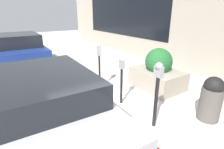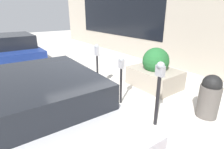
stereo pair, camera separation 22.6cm
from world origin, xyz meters
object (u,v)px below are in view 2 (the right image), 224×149
parking_meter_nearest (159,84)px  parked_car_rear (11,51)px  trash_bin (209,96)px  parked_car_middle (45,102)px  parking_meter_second (121,73)px  planter_box (155,72)px  parking_meter_middle (97,58)px

parking_meter_nearest → parked_car_rear: (6.53, 1.86, -0.18)m
trash_bin → parking_meter_nearest: bearing=67.9°
parked_car_middle → parking_meter_nearest: bearing=-116.7°
parking_meter_second → parking_meter_nearest: bearing=-179.9°
parking_meter_nearest → planter_box: parking_meter_nearest is taller
parking_meter_nearest → parking_meter_second: (1.23, 0.00, -0.11)m
parked_car_middle → parked_car_rear: parked_car_rear is taller
parking_meter_second → trash_bin: bearing=-144.3°
parked_car_rear → parking_meter_second: bearing=-160.9°
parked_car_middle → parking_meter_middle: bearing=-54.9°
parked_car_middle → parked_car_rear: (5.43, -0.16, 0.06)m
parking_meter_nearest → trash_bin: parking_meter_nearest is taller
parking_meter_second → parking_meter_middle: parking_meter_middle is taller
parked_car_middle → trash_bin: (-1.61, -3.26, -0.20)m
parked_car_rear → parking_meter_nearest: bearing=-164.3°
parking_meter_second → trash_bin: 2.16m
planter_box → parked_car_rear: (5.08, 3.48, 0.29)m
parking_meter_nearest → parking_meter_second: size_ratio=1.12×
parking_meter_nearest → parking_meter_middle: bearing=-0.1°
parking_meter_second → trash_bin: parking_meter_second is taller
parked_car_middle → trash_bin: size_ratio=4.21×
planter_box → parking_meter_middle: bearing=59.0°
parking_meter_second → parked_car_middle: (-0.13, 2.02, -0.14)m
planter_box → parked_car_middle: bearing=95.5°
planter_box → trash_bin: planter_box is taller
parking_meter_second → planter_box: planter_box is taller
parking_meter_nearest → parking_meter_middle: parking_meter_middle is taller
parking_meter_nearest → parked_car_middle: parking_meter_nearest is taller
parking_meter_nearest → parking_meter_middle: size_ratio=0.99×
parking_meter_second → parked_car_rear: bearing=19.3°
parking_meter_nearest → parking_meter_middle: (2.43, -0.01, 0.03)m
planter_box → trash_bin: 2.00m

